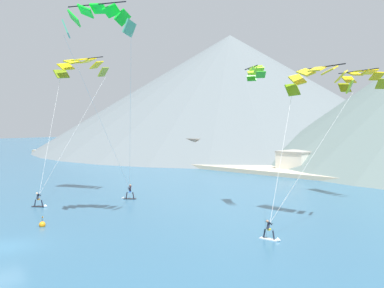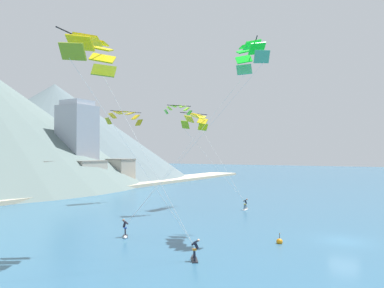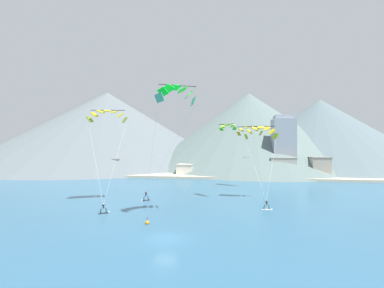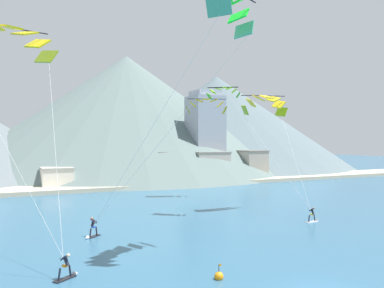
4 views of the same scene
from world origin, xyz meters
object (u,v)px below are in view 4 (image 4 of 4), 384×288
at_px(kitesurfer_mid_center, 314,217).
at_px(parafoil_kite_distant_low_drift, 223,91).
at_px(parafoil_kite_distant_high_outer, 206,104).
at_px(kitesurfer_near_lead, 92,231).
at_px(race_marker_buoy, 219,276).
at_px(parafoil_kite_near_trail, 8,38).
at_px(parafoil_kite_near_lead, 229,8).
at_px(parafoil_kite_mid_center, 265,104).
at_px(kitesurfer_near_trail, 68,270).

xyz_separation_m(kitesurfer_mid_center, parafoil_kite_distant_low_drift, (-6.46, 7.19, 13.53)).
bearing_deg(parafoil_kite_distant_low_drift, kitesurfer_mid_center, -48.09).
height_order(kitesurfer_mid_center, parafoil_kite_distant_high_outer, parafoil_kite_distant_high_outer).
bearing_deg(kitesurfer_near_lead, race_marker_buoy, -70.28).
relative_size(kitesurfer_mid_center, parafoil_kite_distant_low_drift, 0.51).
xyz_separation_m(kitesurfer_near_lead, parafoil_kite_near_trail, (-6.44, -1.98, 15.33)).
relative_size(parafoil_kite_near_lead, parafoil_kite_mid_center, 1.39).
relative_size(parafoil_kite_near_lead, parafoil_kite_near_trail, 1.14).
bearing_deg(parafoil_kite_distant_low_drift, kitesurfer_near_trail, -145.39).
xyz_separation_m(kitesurfer_mid_center, race_marker_buoy, (-16.96, -9.70, -0.30)).
distance_m(kitesurfer_mid_center, parafoil_kite_near_lead, 23.05).
relative_size(kitesurfer_mid_center, parafoil_kite_distant_high_outer, 0.28).
bearing_deg(parafoil_kite_mid_center, race_marker_buoy, -133.76).
bearing_deg(parafoil_kite_mid_center, kitesurfer_mid_center, -88.74).
distance_m(kitesurfer_mid_center, parafoil_kite_distant_high_outer, 24.90).
distance_m(kitesurfer_near_trail, parafoil_kite_near_trail, 17.34).
relative_size(kitesurfer_near_lead, kitesurfer_near_trail, 1.07).
relative_size(parafoil_kite_distant_high_outer, parafoil_kite_distant_low_drift, 1.81).
relative_size(parafoil_kite_near_lead, race_marker_buoy, 17.42).
distance_m(kitesurfer_mid_center, parafoil_kite_near_trail, 32.18).
bearing_deg(parafoil_kite_near_trail, parafoil_kite_distant_low_drift, 14.13).
height_order(parafoil_kite_distant_low_drift, race_marker_buoy, parafoil_kite_distant_low_drift).
bearing_deg(race_marker_buoy, parafoil_kite_distant_high_outer, 62.77).
height_order(kitesurfer_near_trail, parafoil_kite_distant_low_drift, parafoil_kite_distant_low_drift).
distance_m(kitesurfer_near_lead, kitesurfer_near_trail, 9.85).
xyz_separation_m(kitesurfer_near_trail, parafoil_kite_near_lead, (11.13, -0.21, 17.45)).
bearing_deg(parafoil_kite_mid_center, kitesurfer_near_trail, -151.58).
distance_m(parafoil_kite_near_trail, race_marker_buoy, 22.44).
bearing_deg(parafoil_kite_distant_low_drift, parafoil_kite_near_trail, -165.87).
bearing_deg(parafoil_kite_mid_center, kitesurfer_near_lead, -169.17).
bearing_deg(kitesurfer_near_lead, parafoil_kite_near_trail, -162.87).
relative_size(kitesurfer_near_lead, parafoil_kite_distant_low_drift, 0.51).
bearing_deg(parafoil_kite_near_trail, parafoil_kite_mid_center, 12.30).
xyz_separation_m(parafoil_kite_distant_high_outer, race_marker_buoy, (-15.71, -30.52, -13.89)).
height_order(kitesurfer_near_trail, kitesurfer_mid_center, kitesurfer_near_trail).
height_order(parafoil_kite_mid_center, parafoil_kite_distant_low_drift, parafoil_kite_distant_low_drift).
bearing_deg(kitesurfer_near_lead, parafoil_kite_mid_center, 10.83).
bearing_deg(parafoil_kite_near_lead, race_marker_buoy, -128.48).
height_order(kitesurfer_near_lead, kitesurfer_near_trail, kitesurfer_near_lead).
height_order(kitesurfer_mid_center, parafoil_kite_near_lead, parafoil_kite_near_lead).
xyz_separation_m(kitesurfer_near_trail, race_marker_buoy, (8.04, -4.10, -0.32)).
distance_m(parafoil_kite_distant_high_outer, parafoil_kite_distant_low_drift, 14.60).
relative_size(kitesurfer_near_trail, parafoil_kite_near_trail, 0.11).
bearing_deg(parafoil_kite_near_lead, parafoil_kite_near_trail, 152.29).
bearing_deg(kitesurfer_mid_center, kitesurfer_near_trail, -167.37).
xyz_separation_m(kitesurfer_near_lead, kitesurfer_near_trail, (-3.23, -9.30, -0.06)).
relative_size(kitesurfer_near_lead, parafoil_kite_near_trail, 0.11).
relative_size(parafoil_kite_mid_center, parafoil_kite_distant_low_drift, 3.68).
distance_m(parafoil_kite_mid_center, race_marker_buoy, 27.43).
bearing_deg(kitesurfer_near_trail, parafoil_kite_near_lead, -1.07).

